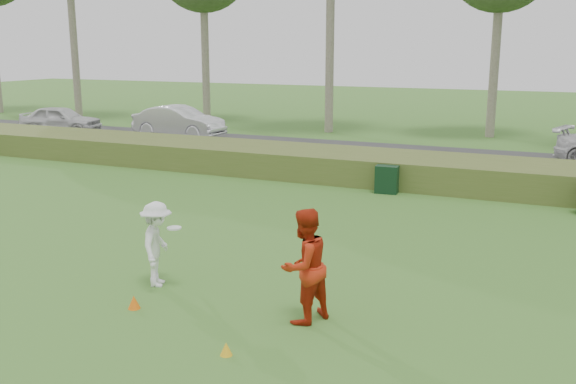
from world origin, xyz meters
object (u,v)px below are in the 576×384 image
at_px(player_red, 304,266).
at_px(cone_orange, 134,302).
at_px(car_left, 61,119).
at_px(utility_cabinet, 387,179).
at_px(car_mid, 179,121).
at_px(cone_yellow, 226,349).
at_px(player_white, 157,244).

bearing_deg(player_red, cone_orange, -52.47).
bearing_deg(car_left, utility_cabinet, -121.67).
bearing_deg(car_mid, cone_yellow, -143.20).
bearing_deg(utility_cabinet, car_left, 157.21).
bearing_deg(player_red, utility_cabinet, -149.16).
bearing_deg(utility_cabinet, cone_orange, -102.98).
bearing_deg(cone_yellow, car_left, 137.71).
height_order(cone_yellow, car_left, car_left).
height_order(cone_orange, cone_yellow, cone_orange).
bearing_deg(cone_yellow, player_white, 142.33).
bearing_deg(cone_orange, utility_cabinet, 81.02).
height_order(player_white, car_mid, player_white).
bearing_deg(player_white, cone_orange, 172.18).
height_order(cone_orange, utility_cabinet, utility_cabinet).
xyz_separation_m(player_red, utility_cabinet, (-1.24, 9.77, -0.53)).
relative_size(cone_orange, utility_cabinet, 0.28).
distance_m(player_red, utility_cabinet, 9.87).
bearing_deg(car_left, cone_yellow, -145.16).
xyz_separation_m(cone_yellow, utility_cabinet, (-0.65, 11.37, 0.33)).
bearing_deg(car_mid, cone_orange, -147.00).
distance_m(player_white, cone_yellow, 3.33).
height_order(player_white, player_red, player_red).
xyz_separation_m(utility_cabinet, car_mid, (-12.56, 7.65, 0.39)).
height_order(player_red, utility_cabinet, player_red).
xyz_separation_m(player_white, car_left, (-17.00, 15.82, -0.06)).
bearing_deg(car_left, cone_orange, -147.32).
xyz_separation_m(player_white, utility_cabinet, (1.92, 9.38, -0.39)).
distance_m(player_red, car_left, 25.88).
height_order(car_left, car_mid, car_mid).
xyz_separation_m(player_red, car_left, (-20.17, 16.22, -0.21)).
relative_size(player_white, car_left, 0.40).
relative_size(player_white, cone_orange, 6.89).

